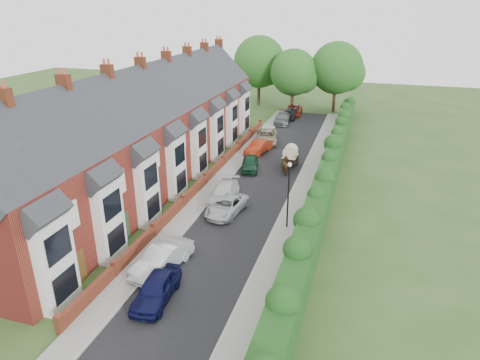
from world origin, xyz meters
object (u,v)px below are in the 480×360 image
object	(u,v)px
horse	(286,166)
car_red	(258,147)
car_beige	(266,137)
car_navy	(156,288)
car_green	(250,163)
lamppost	(289,187)
car_silver_b	(227,206)
car_white	(224,193)
car_black	(291,114)
car_grey	(282,118)
horse_cart	(290,154)
car_silver_a	(162,259)

from	to	relation	value
horse	car_red	bearing A→B (deg)	-75.48
car_red	car_beige	world-z (taller)	car_beige
car_navy	car_green	size ratio (longest dim) A/B	1.09
lamppost	car_silver_b	distance (m)	5.75
car_white	car_black	xyz separation A→B (m)	(0.16, 28.87, 0.01)
car_grey	car_black	xyz separation A→B (m)	(0.62, 2.87, 0.05)
car_beige	car_grey	bearing A→B (deg)	78.27
car_red	horse_cart	size ratio (longest dim) A/B	1.36
car_red	horse_cart	xyz separation A→B (m)	(4.08, -3.01, 0.60)
lamppost	car_navy	world-z (taller)	lamppost
car_silver_b	car_green	bearing A→B (deg)	102.95
car_white	car_grey	distance (m)	26.00
car_silver_b	car_red	xyz separation A→B (m)	(-1.31, 14.76, 0.08)
car_beige	car_silver_b	bearing A→B (deg)	-97.47
car_green	car_silver_a	bearing A→B (deg)	-104.04
car_white	horse_cart	bearing A→B (deg)	63.08
car_navy	car_grey	distance (m)	39.21
car_navy	car_green	bearing A→B (deg)	87.47
car_silver_b	car_beige	xyz separation A→B (m)	(-1.40, 18.80, 0.10)
car_green	car_navy	bearing A→B (deg)	-100.99
lamppost	car_green	size ratio (longest dim) A/B	1.31
car_green	horse_cart	bearing A→B (deg)	17.75
lamppost	car_silver_a	size ratio (longest dim) A/B	1.09
car_black	lamppost	bearing A→B (deg)	-76.55
car_silver_a	car_white	world-z (taller)	car_silver_a
car_navy	car_red	xyz separation A→B (m)	(-0.98, 25.96, -0.02)
car_navy	car_silver_a	world-z (taller)	car_silver_a
car_silver_b	car_beige	world-z (taller)	car_beige
car_navy	car_black	xyz separation A→B (m)	(-0.45, 42.07, 0.01)
car_white	car_beige	bearing A→B (deg)	85.51
car_green	car_red	distance (m)	5.13
lamppost	car_grey	distance (m)	29.81
car_grey	lamppost	bearing A→B (deg)	-81.79
car_grey	car_silver_a	bearing A→B (deg)	-94.18
car_grey	car_white	bearing A→B (deg)	-93.23
horse	horse_cart	xyz separation A→B (m)	(0.00, 2.06, 0.50)
car_black	car_red	bearing A→B (deg)	-88.72
car_red	car_green	bearing A→B (deg)	-72.42
car_beige	car_red	bearing A→B (deg)	-100.49
car_beige	horse	world-z (taller)	horse
lamppost	car_white	xyz separation A→B (m)	(-5.94, 3.00, -2.57)
car_silver_b	car_white	bearing A→B (deg)	123.26
lamppost	car_black	bearing A→B (deg)	100.29
horse	car_silver_a	bearing A→B (deg)	52.81
car_silver_b	car_beige	distance (m)	18.85
horse	car_grey	bearing A→B (deg)	-101.50
lamppost	car_silver_b	bearing A→B (deg)	168.69
car_silver_a	car_beige	distance (m)	27.24
car_navy	car_silver_a	bearing A→B (deg)	106.60
horse	car_white	bearing A→B (deg)	39.86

